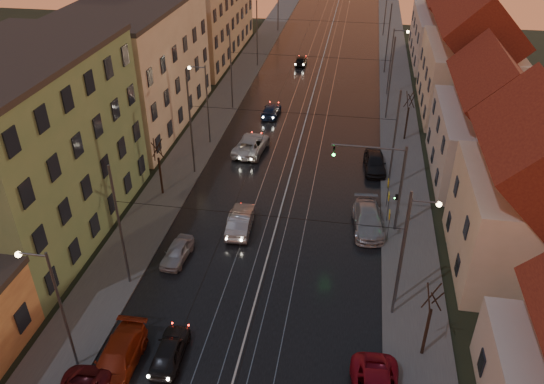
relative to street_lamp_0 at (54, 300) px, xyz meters
The scene contains 41 objects.
road 39.38m from the street_lamp_0, 76.53° to the left, with size 16.00×120.00×0.04m, color black.
sidewalk_left 38.31m from the street_lamp_0, 91.35° to the left, with size 4.00×120.00×0.15m, color #4C4C4C.
sidewalk_right 42.80m from the street_lamp_0, 63.31° to the left, with size 4.00×120.00×0.15m, color #4C4C4C.
tram_rail_0 38.92m from the street_lamp_0, 79.70° to the left, with size 0.06×120.00×0.03m, color gray.
tram_rail_1 39.20m from the street_lamp_0, 77.63° to the left, with size 0.06×120.00×0.03m, color gray.
tram_rail_2 39.56m from the street_lamp_0, 75.43° to the left, with size 0.06×120.00×0.03m, color gray.
tram_rail_3 39.94m from the street_lamp_0, 73.43° to the left, with size 0.06×120.00×0.03m, color gray.
apartment_left_1 14.73m from the street_lamp_0, 124.98° to the left, with size 10.00×18.00×13.00m, color #588051.
apartment_left_2 33.10m from the street_lamp_0, 104.70° to the left, with size 10.00×20.00×12.00m, color #B4A58B.
apartment_left_3 56.67m from the street_lamp_0, 98.53° to the left, with size 10.00×24.00×14.00m, color tan.
house_right_1 29.17m from the street_lamp_0, 26.47° to the left, with size 8.67×10.20×10.80m.
house_right_2 36.84m from the street_lamp_0, 44.89° to the left, with size 9.18×12.24×9.20m.
house_right_3 48.61m from the street_lamp_0, 57.52° to the left, with size 9.18×14.28×11.50m.
house_right_4 64.52m from the street_lamp_0, 66.13° to the left, with size 9.18×16.32×10.00m.
catenary_pole_l_1 7.03m from the street_lamp_0, 85.88° to the left, with size 0.16×0.16×9.00m, color #595B60.
catenary_pole_r_1 19.04m from the street_lamp_0, 21.57° to the left, with size 0.16×0.16×9.00m, color #595B60.
catenary_pole_l_2 22.01m from the street_lamp_0, 88.69° to the left, with size 0.16×0.16×9.00m, color #595B60.
catenary_pole_r_2 28.24m from the street_lamp_0, 51.17° to the left, with size 0.16×0.16×9.00m, color #595B60.
catenary_pole_l_3 37.01m from the street_lamp_0, 89.22° to the left, with size 0.16×0.16×9.00m, color #595B60.
catenary_pole_r_3 41.02m from the street_lamp_0, 64.43° to the left, with size 0.16×0.16×9.00m, color #595B60.
catenary_pole_l_4 52.00m from the street_lamp_0, 89.44° to the left, with size 0.16×0.16×9.00m, color #595B60.
catenary_pole_r_4 54.93m from the street_lamp_0, 71.20° to the left, with size 0.16×0.16×9.00m, color #595B60.
catenary_pole_l_5 70.00m from the street_lamp_0, 89.59° to the left, with size 0.16×0.16×9.00m, color #595B60.
catenary_pole_r_5 72.21m from the street_lamp_0, 75.81° to the left, with size 0.16×0.16×9.00m, color #595B60.
street_lamp_0 is the anchor object (origin of this frame).
street_lamp_1 19.89m from the street_lamp_0, 23.72° to the left, with size 1.75×0.32×8.00m.
street_lamp_2 28.00m from the street_lamp_0, 90.00° to the left, with size 1.75×0.32×8.00m.
street_lamp_3 47.62m from the street_lamp_0, 67.52° to the left, with size 1.75×0.32×8.00m.
traffic_light_mast 23.42m from the street_lamp_0, 43.10° to the left, with size 5.30×0.32×7.20m.
bare_tree_0 18.19m from the street_lamp_0, 93.47° to the left, with size 1.09×1.09×5.11m.
bare_tree_1 19.86m from the street_lamp_0, 11.71° to the left, with size 1.09×1.09×5.11m.
bare_tree_2 37.56m from the street_lamp_0, 58.63° to the left, with size 1.09×1.09×5.11m.
driving_car_0 6.89m from the street_lamp_0, 14.41° to the left, with size 1.58×3.93×1.34m, color black.
driving_car_1 16.20m from the street_lamp_0, 65.53° to the left, with size 1.65×4.73×1.56m, color #9B9BA0.
driving_car_2 27.65m from the street_lamp_0, 80.02° to the left, with size 2.57×5.57×1.55m, color #B8B8B8.
driving_car_3 36.37m from the street_lamp_0, 81.74° to the left, with size 1.72×4.24×1.23m, color #172646.
driving_car_4 54.06m from the street_lamp_0, 83.24° to the left, with size 1.48×3.68×1.25m, color black.
parked_left_2 4.92m from the street_lamp_0, ahead, with size 2.11×5.20×1.51m, color maroon.
parked_left_3 11.20m from the street_lamp_0, 74.02° to the left, with size 1.48×3.68×1.25m, color #A6A6AB.
parked_right_1 22.99m from the street_lamp_0, 44.80° to the left, with size 2.18×5.37×1.56m, color #A8A7AD.
parked_right_2 30.46m from the street_lamp_0, 56.84° to the left, with size 1.85×4.60×1.57m, color black.
Camera 1 is at (5.24, -15.91, 23.90)m, focal length 35.00 mm.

